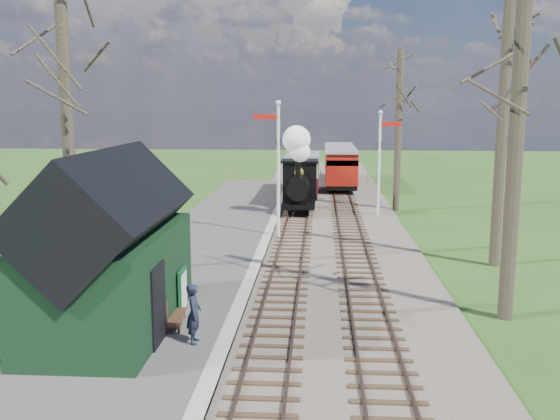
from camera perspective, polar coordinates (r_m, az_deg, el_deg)
The scene contains 19 objects.
ground at distance 13.07m, azimuth -1.91°, elevation -18.11°, with size 140.00×140.00×0.00m, color #285119.
distant_hills at distance 79.08m, azimuth 3.77°, elevation -6.62°, with size 114.40×48.00×22.02m.
ballast_bed at distance 34.04m, azimuth 3.89°, elevation -0.49°, with size 8.00×60.00×0.10m, color brown.
track_near at distance 34.05m, azimuth 1.71°, elevation -0.38°, with size 1.60×60.00×0.15m.
track_far at distance 34.06m, azimuth 6.08°, elevation -0.43°, with size 1.60×60.00×0.15m.
platform at distance 26.60m, azimuth -6.48°, elevation -3.33°, with size 5.00×44.00×0.20m, color #474442.
coping_strip at distance 26.30m, azimuth -1.53°, elevation -3.42°, with size 0.40×44.00×0.21m, color #B2AD9E.
station_shed at distance 16.87m, azimuth -15.30°, elevation -3.74°, with size 3.25×6.30×4.78m.
semaphore_near at distance 27.67m, azimuth -0.30°, elevation 4.63°, with size 1.22×0.24×6.22m.
semaphore_far at distance 33.76m, azimuth 9.20°, elevation 4.98°, with size 1.22×0.24×5.72m.
bare_trees at distance 21.61m, azimuth 4.21°, elevation 7.37°, with size 15.51×22.39×12.00m.
fence_line at distance 47.82m, azimuth 2.67°, elevation 3.10°, with size 12.60×0.08×1.00m.
locomotive at distance 34.43m, azimuth 1.75°, elevation 3.23°, with size 1.90×4.43×4.74m.
coach at distance 40.52m, azimuth 2.06°, elevation 3.38°, with size 2.21×7.59×2.33m.
red_carriage_a at distance 43.69m, azimuth 5.60°, elevation 3.81°, with size 2.21×5.48×2.33m.
red_carriage_b at distance 49.16m, azimuth 5.40°, elevation 4.48°, with size 2.21×5.48×2.33m.
sign_board at distance 18.09m, azimuth -8.89°, elevation -7.32°, with size 0.13×0.86×1.26m.
bench at distance 17.16m, azimuth -9.86°, elevation -9.15°, with size 0.56×1.47×0.82m.
person at distance 15.79m, azimuth -7.87°, elevation -9.35°, with size 0.55×0.36×1.52m, color #1A1E30.
Camera 1 is at (1.16, -11.49, 6.12)m, focal length 40.00 mm.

